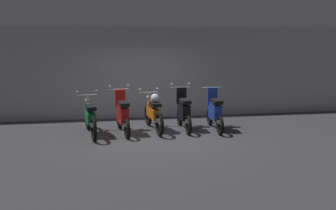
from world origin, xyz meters
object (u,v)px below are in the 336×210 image
motorbike_slot_1 (122,114)px  motorbike_slot_4 (215,112)px  motorbike_slot_0 (90,117)px  motorbike_slot_3 (184,111)px  motorbike_slot_2 (153,112)px

motorbike_slot_1 → motorbike_slot_4: bearing=-0.4°
motorbike_slot_0 → motorbike_slot_1: motorbike_slot_1 is taller
motorbike_slot_0 → motorbike_slot_3: 2.61m
motorbike_slot_0 → motorbike_slot_2: (1.73, 0.23, 0.04)m
motorbike_slot_2 → motorbike_slot_3: size_ratio=1.16×
motorbike_slot_2 → motorbike_slot_4: size_ratio=1.16×
motorbike_slot_0 → motorbike_slot_3: bearing=4.8°
motorbike_slot_0 → motorbike_slot_1: size_ratio=1.16×
motorbike_slot_4 → motorbike_slot_3: bearing=169.2°
motorbike_slot_2 → motorbike_slot_1: bearing=-170.0°
motorbike_slot_3 → motorbike_slot_4: motorbike_slot_3 is taller
motorbike_slot_0 → motorbike_slot_3: motorbike_slot_3 is taller
motorbike_slot_2 → motorbike_slot_3: (0.86, -0.01, -0.00)m
motorbike_slot_2 → motorbike_slot_0: bearing=-172.5°
motorbike_slot_4 → motorbike_slot_1: bearing=179.6°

